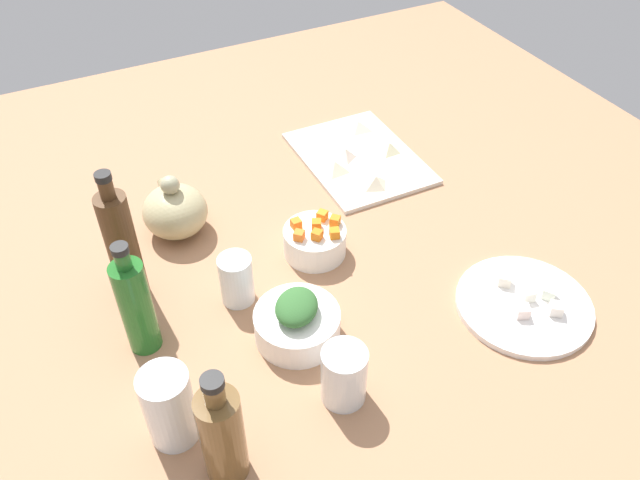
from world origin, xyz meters
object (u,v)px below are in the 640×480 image
bowl_carrots (315,241)px  drinking_glass_2 (344,375)px  cutting_board (359,158)px  drinking_glass_0 (236,279)px  plate_tofu (524,305)px  bottle_1 (222,434)px  bottle_0 (123,246)px  bowl_greens (297,325)px  teapot (175,210)px  drinking_glass_1 (169,407)px  bottle_2 (136,305)px

bowl_carrots → drinking_glass_2: 33.35cm
cutting_board → drinking_glass_0: drinking_glass_0 is taller
plate_tofu → drinking_glass_2: (-1.83, 37.60, 4.57)cm
bottle_1 → drinking_glass_2: size_ratio=2.06×
cutting_board → bottle_0: bottle_0 is taller
plate_tofu → bowl_greens: bearing=72.4°
drinking_glass_2 → plate_tofu: bearing=-87.2°
teapot → bowl_greens: bearing=-164.4°
drinking_glass_0 → bottle_0: bearing=60.2°
plate_tofu → drinking_glass_2: 37.92cm
drinking_glass_0 → drinking_glass_2: (-26.78, -7.15, 0.33)cm
bowl_carrots → bottle_1: bottle_1 is taller
bowl_greens → drinking_glass_1: size_ratio=1.08×
bowl_carrots → bottle_2: (-7.46, 35.60, 6.78)cm
bottle_0 → bottle_2: bottle_0 is taller
plate_tofu → teapot: bearing=45.5°
plate_tofu → teapot: teapot is taller
bottle_0 → drinking_glass_0: 20.17cm
cutting_board → drinking_glass_0: (-28.28, 40.80, 4.33)cm
bowl_greens → bottle_0: 32.65cm
teapot → bottle_1: bottle_1 is taller
drinking_glass_2 → bottle_0: bearing=33.1°
bowl_carrots → bottle_2: bottle_2 is taller
cutting_board → bowl_greens: 53.84cm
teapot → bottle_2: size_ratio=0.67×
teapot → drinking_glass_0: teapot is taller
bottle_1 → drinking_glass_1: (8.93, 4.96, -2.19)cm
bowl_greens → plate_tofu: bearing=-107.6°
bottle_1 → drinking_glass_0: bearing=-23.8°
bottle_0 → bottle_2: size_ratio=1.21×
bowl_carrots → drinking_glass_0: drinking_glass_0 is taller
plate_tofu → drinking_glass_0: bearing=60.9°
bottle_0 → bottle_2: (-12.16, 1.33, -2.18)cm
bowl_carrots → bottle_0: bearing=82.2°
bowl_greens → drinking_glass_2: 14.40cm
plate_tofu → drinking_glass_0: (24.95, 44.75, 4.23)cm
bowl_greens → bowl_carrots: size_ratio=1.21×
drinking_glass_1 → teapot: bearing=-17.8°
plate_tofu → drinking_glass_1: 63.47cm
cutting_board → drinking_glass_0: bearing=124.7°
drinking_glass_2 → bowl_greens: bearing=5.1°
teapot → plate_tofu: bearing=-134.5°
cutting_board → bowl_greens: (-40.92, 34.92, 2.22)cm
bowl_carrots → teapot: bearing=50.2°
teapot → bottle_2: bottle_2 is taller
bowl_greens → bottle_2: bearing=67.3°
bottle_2 → drinking_glass_0: size_ratio=2.32×
bowl_carrots → bottle_1: bearing=138.3°
bottle_0 → bowl_greens: bearing=-134.7°
bowl_carrots → bottle_0: bottle_0 is taller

